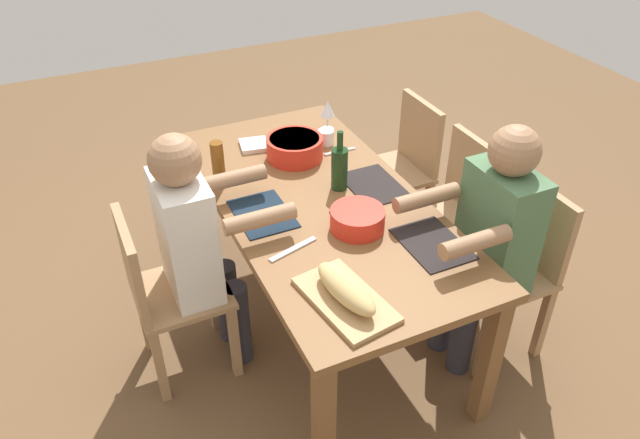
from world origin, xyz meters
name	(u,v)px	position (x,y,z in m)	size (l,w,h in m)	color
ground_plane	(320,318)	(0.00, 0.00, 0.00)	(8.00, 8.00, 0.00)	brown
dining_table	(320,215)	(0.00, 0.00, 0.65)	(1.79, 0.87, 0.74)	brown
chair_far_left	(403,163)	(-0.49, 0.76, 0.48)	(0.40, 0.40, 0.85)	#A87F56
chair_near_center	(162,290)	(0.00, -0.76, 0.48)	(0.40, 0.40, 0.85)	#A87F56
diner_near_center	(197,239)	(0.00, -0.57, 0.70)	(0.41, 0.53, 1.20)	#2D2D38
chair_far_center	(452,207)	(0.00, 0.76, 0.48)	(0.40, 0.40, 0.85)	#A87F56
chair_far_right	(515,261)	(0.49, 0.76, 0.48)	(0.40, 0.40, 0.85)	#A87F56
diner_far_right	(490,234)	(0.49, 0.57, 0.70)	(0.41, 0.53, 1.20)	#2D2D38
serving_bowl_pasta	(357,218)	(0.26, 0.05, 0.79)	(0.23, 0.23, 0.09)	red
serving_bowl_salad	(295,146)	(-0.40, 0.05, 0.80)	(0.28, 0.28, 0.11)	red
cutting_board	(346,300)	(0.65, -0.20, 0.75)	(0.40, 0.22, 0.02)	tan
bread_loaf	(346,288)	(0.65, -0.20, 0.81)	(0.32, 0.11, 0.09)	tan
wine_bottle	(339,168)	(-0.05, 0.12, 0.85)	(0.08, 0.08, 0.29)	#193819
beer_bottle	(218,164)	(-0.31, -0.37, 0.85)	(0.06, 0.06, 0.22)	brown
wine_glass	(327,110)	(-0.61, 0.33, 0.86)	(0.08, 0.08, 0.17)	silver
cup_far_left	(326,137)	(-0.47, 0.25, 0.78)	(0.08, 0.08, 0.08)	white
fork_far_left	(340,151)	(-0.35, 0.28, 0.74)	(0.02, 0.17, 0.01)	silver
placemat_near_center	(263,214)	(0.00, -0.28, 0.74)	(0.32, 0.23, 0.01)	#142333
placemat_far_center	(374,185)	(0.00, 0.28, 0.74)	(0.32, 0.23, 0.01)	black
placemat_far_right	(432,244)	(0.49, 0.28, 0.74)	(0.32, 0.23, 0.01)	black
carving_knife	(293,249)	(0.29, -0.25, 0.74)	(0.23, 0.02, 0.01)	silver
napkin_stack	(254,145)	(-0.59, -0.10, 0.75)	(0.14, 0.14, 0.02)	white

